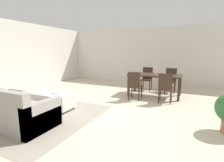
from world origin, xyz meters
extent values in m
plane|color=beige|center=(0.00, 0.00, 0.00)|extent=(10.80, 10.80, 0.00)
cube|color=silver|center=(0.00, 5.00, 1.35)|extent=(9.00, 0.12, 2.70)
cube|color=silver|center=(-4.50, 0.50, 1.35)|extent=(0.12, 11.00, 2.70)
cube|color=gray|center=(-1.80, -0.57, 0.00)|extent=(3.00, 2.80, 0.01)
cube|color=gray|center=(-1.86, -1.11, 0.21)|extent=(2.06, 0.90, 0.42)
cube|color=gray|center=(-0.91, -1.11, 0.31)|extent=(0.14, 0.90, 0.62)
cube|color=beige|center=(-1.46, -1.20, 0.62)|extent=(0.41, 0.12, 0.41)
cube|color=silver|center=(-1.74, -0.02, 0.25)|extent=(1.19, 0.53, 0.37)
cylinder|color=#332319|center=(-2.29, 0.19, 0.03)|extent=(0.05, 0.05, 0.06)
cylinder|color=#332319|center=(-1.20, 0.19, 0.03)|extent=(0.05, 0.05, 0.06)
cylinder|color=#332319|center=(-2.29, -0.24, 0.03)|extent=(0.05, 0.05, 0.06)
cylinder|color=#332319|center=(-1.20, -0.24, 0.03)|extent=(0.05, 0.05, 0.06)
cube|color=#332319|center=(0.52, 2.58, 0.74)|extent=(1.79, 0.86, 0.04)
cube|color=#332319|center=(-0.32, 2.95, 0.36)|extent=(0.07, 0.07, 0.72)
cube|color=#332319|center=(1.35, 2.95, 0.36)|extent=(0.07, 0.07, 0.72)
cube|color=#332319|center=(-0.32, 2.21, 0.36)|extent=(0.07, 0.07, 0.72)
cube|color=#332319|center=(1.35, 2.21, 0.36)|extent=(0.07, 0.07, 0.72)
cube|color=#332319|center=(0.04, 1.85, 0.43)|extent=(0.40, 0.40, 0.04)
cube|color=#332319|center=(0.04, 1.67, 0.69)|extent=(0.40, 0.04, 0.47)
cylinder|color=#332319|center=(-0.13, 2.02, 0.21)|extent=(0.04, 0.04, 0.41)
cylinder|color=#332319|center=(0.21, 2.02, 0.21)|extent=(0.04, 0.04, 0.41)
cylinder|color=#332319|center=(-0.13, 1.68, 0.21)|extent=(0.04, 0.04, 0.41)
cylinder|color=#332319|center=(0.21, 1.68, 0.21)|extent=(0.04, 0.04, 0.41)
cube|color=#332319|center=(0.99, 1.90, 0.43)|extent=(0.41, 0.41, 0.04)
cube|color=#332319|center=(0.99, 1.72, 0.69)|extent=(0.40, 0.05, 0.47)
cylinder|color=#332319|center=(0.81, 2.06, 0.21)|extent=(0.04, 0.04, 0.41)
cylinder|color=#332319|center=(1.15, 2.08, 0.21)|extent=(0.04, 0.04, 0.41)
cylinder|color=#332319|center=(0.82, 1.72, 0.21)|extent=(0.04, 0.04, 0.41)
cylinder|color=#332319|center=(1.16, 1.74, 0.21)|extent=(0.04, 0.04, 0.41)
cube|color=#332319|center=(0.07, 3.29, 0.43)|extent=(0.41, 0.41, 0.04)
cube|color=#332319|center=(0.06, 3.47, 0.69)|extent=(0.40, 0.05, 0.47)
cylinder|color=#332319|center=(0.24, 3.13, 0.21)|extent=(0.04, 0.04, 0.41)
cylinder|color=#332319|center=(-0.10, 3.12, 0.21)|extent=(0.04, 0.04, 0.41)
cylinder|color=#332319|center=(0.23, 3.47, 0.21)|extent=(0.04, 0.04, 0.41)
cylinder|color=#332319|center=(-0.11, 3.46, 0.21)|extent=(0.04, 0.04, 0.41)
cube|color=#332319|center=(0.98, 3.30, 0.43)|extent=(0.40, 0.40, 0.04)
cube|color=#332319|center=(0.98, 3.48, 0.69)|extent=(0.40, 0.04, 0.47)
cylinder|color=#332319|center=(1.15, 3.13, 0.21)|extent=(0.04, 0.04, 0.41)
cylinder|color=#332319|center=(0.81, 3.13, 0.21)|extent=(0.04, 0.04, 0.41)
cylinder|color=#332319|center=(1.15, 3.47, 0.21)|extent=(0.04, 0.04, 0.41)
cylinder|color=#332319|center=(0.81, 3.47, 0.21)|extent=(0.04, 0.04, 0.41)
cylinder|color=silver|center=(0.55, 2.54, 0.89)|extent=(0.09, 0.09, 0.26)
cube|color=silver|center=(-1.60, 0.04, 0.45)|extent=(0.26, 0.21, 0.03)
camera|label=1|loc=(1.61, -3.33, 1.56)|focal=26.84mm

